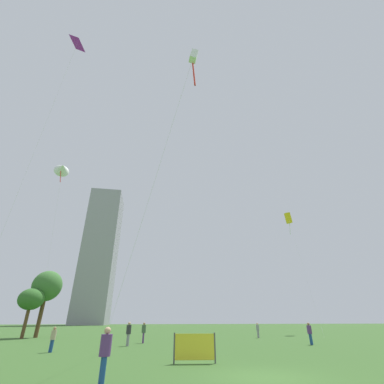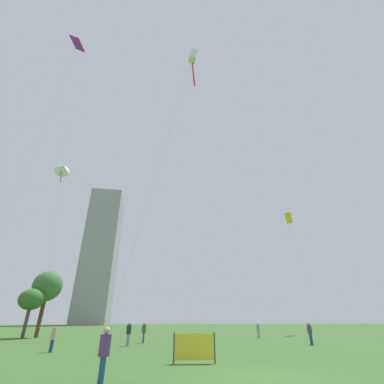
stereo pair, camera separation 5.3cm
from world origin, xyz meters
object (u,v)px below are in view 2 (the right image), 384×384
(person_standing_1, at_px, (310,332))
(park_tree_0, at_px, (47,286))
(kite_flying_1, at_px, (289,218))
(person_standing_2, at_px, (104,351))
(kite_flying_3, at_px, (63,168))
(park_tree_1, at_px, (32,300))
(kite_flying_2, at_px, (193,60))
(event_banner, at_px, (194,347))
(person_standing_5, at_px, (144,331))
(distant_highrise_0, at_px, (101,254))
(person_standing_3, at_px, (129,332))
(kite_flying_0, at_px, (77,46))
(person_standing_0, at_px, (258,329))
(person_standing_4, at_px, (53,337))

(person_standing_1, bearing_deg, park_tree_0, 62.15)
(kite_flying_1, bearing_deg, person_standing_1, -120.23)
(person_standing_2, xyz_separation_m, kite_flying_3, (-13.57, 28.60, 23.13))
(person_standing_2, distance_m, park_tree_1, 30.08)
(kite_flying_2, bearing_deg, event_banner, 79.67)
(park_tree_1, bearing_deg, event_banner, -53.53)
(park_tree_1, bearing_deg, kite_flying_3, 117.14)
(person_standing_5, height_order, distant_highrise_0, distant_highrise_0)
(person_standing_3, height_order, kite_flying_0, kite_flying_0)
(person_standing_0, bearing_deg, person_standing_1, -118.29)
(park_tree_0, distance_m, event_banner, 29.41)
(person_standing_0, xyz_separation_m, kite_flying_2, (-12.00, -23.17, 16.58))
(person_standing_0, relative_size, person_standing_4, 1.07)
(person_standing_4, relative_size, kite_flying_0, 0.05)
(person_standing_2, height_order, kite_flying_0, kite_flying_0)
(person_standing_4, height_order, park_tree_0, park_tree_0)
(person_standing_5, bearing_deg, person_standing_2, 174.41)
(kite_flying_0, distance_m, kite_flying_1, 44.35)
(kite_flying_2, bearing_deg, park_tree_1, 121.29)
(person_standing_1, xyz_separation_m, park_tree_0, (-27.88, 15.02, 4.98))
(person_standing_0, distance_m, event_banner, 22.47)
(park_tree_1, bearing_deg, park_tree_0, 60.57)
(person_standing_2, distance_m, park_tree_0, 31.45)
(person_standing_0, height_order, event_banner, person_standing_0)
(person_standing_1, relative_size, park_tree_1, 0.32)
(kite_flying_0, bearing_deg, kite_flying_3, 105.45)
(kite_flying_0, bearing_deg, kite_flying_1, 32.40)
(event_banner, bearing_deg, park_tree_1, 126.47)
(person_standing_3, xyz_separation_m, person_standing_4, (-4.88, -4.04, -0.16))
(kite_flying_2, distance_m, event_banner, 17.23)
(person_standing_2, relative_size, park_tree_1, 0.32)
(person_standing_0, relative_size, person_standing_1, 0.94)
(park_tree_0, relative_size, distant_highrise_0, 0.13)
(person_standing_4, height_order, event_banner, person_standing_4)
(person_standing_4, relative_size, person_standing_5, 0.88)
(kite_flying_3, height_order, park_tree_0, kite_flying_3)
(kite_flying_2, xyz_separation_m, event_banner, (0.68, 3.76, -16.80))
(kite_flying_1, distance_m, park_tree_1, 43.97)
(park_tree_0, distance_m, park_tree_1, 2.60)
(person_standing_1, relative_size, park_tree_0, 0.22)
(person_standing_0, height_order, kite_flying_3, kite_flying_3)
(person_standing_1, height_order, person_standing_5, person_standing_5)
(person_standing_4, distance_m, kite_flying_3, 30.43)
(person_standing_2, relative_size, kite_flying_3, 0.07)
(person_standing_5, height_order, park_tree_1, park_tree_1)
(person_standing_0, relative_size, person_standing_2, 0.94)
(park_tree_1, bearing_deg, person_standing_5, -32.94)
(park_tree_1, bearing_deg, person_standing_1, -24.84)
(person_standing_4, xyz_separation_m, kite_flying_2, (8.10, -10.32, 16.64))
(kite_flying_0, xyz_separation_m, kite_flying_2, (11.87, -10.01, -12.80))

